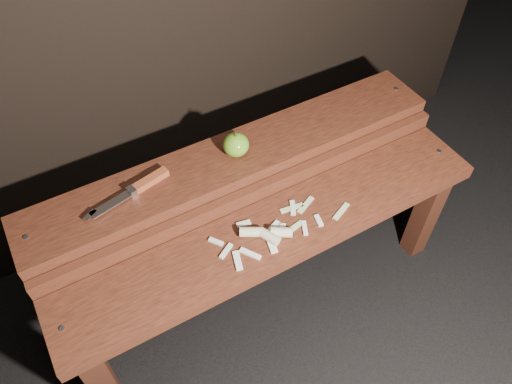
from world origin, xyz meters
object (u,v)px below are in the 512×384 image
bench_front_tier (278,245)px  apple (236,145)px  bench_rear_tier (238,176)px  knife (141,186)px

bench_front_tier → apple: (0.00, 0.23, 0.18)m
bench_rear_tier → apple: (0.00, 0.00, 0.12)m
bench_front_tier → apple: 0.29m
bench_rear_tier → knife: bearing=177.4°
bench_rear_tier → knife: 0.29m
bench_front_tier → apple: apple is taller
bench_front_tier → knife: (-0.27, 0.24, 0.16)m
apple → knife: bearing=178.3°
bench_rear_tier → bench_front_tier: bearing=-90.0°
apple → knife: 0.27m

